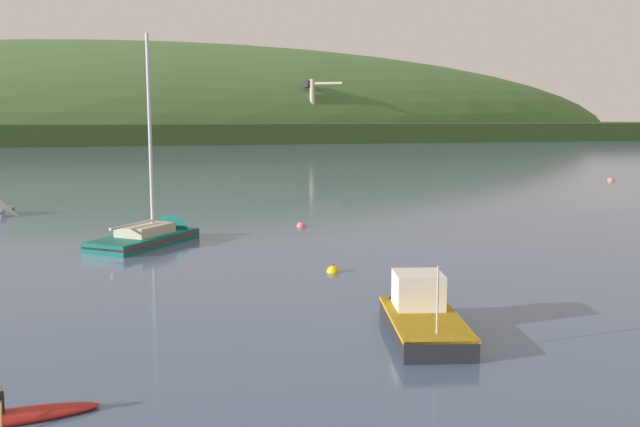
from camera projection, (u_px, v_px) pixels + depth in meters
far_shoreline_hill at (151, 139)px, 219.06m from camera, size 417.38×123.56×59.65m
dockside_crane at (313, 113)px, 198.64m from camera, size 10.46×6.89×17.32m
sailboat_near_mooring at (156, 239)px, 38.80m from camera, size 6.37×7.44×12.34m
fishing_boat_moored at (421, 320)px, 22.62m from camera, size 2.87×5.69×3.40m
mooring_buoy_foreground at (333, 272)px, 31.26m from camera, size 0.59×0.59×0.67m
mooring_buoy_off_fishing_boat at (611, 181)px, 76.17m from camera, size 0.76×0.76×0.84m
mooring_buoy_far_upstream at (301, 227)px, 44.36m from camera, size 0.60×0.60×0.68m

